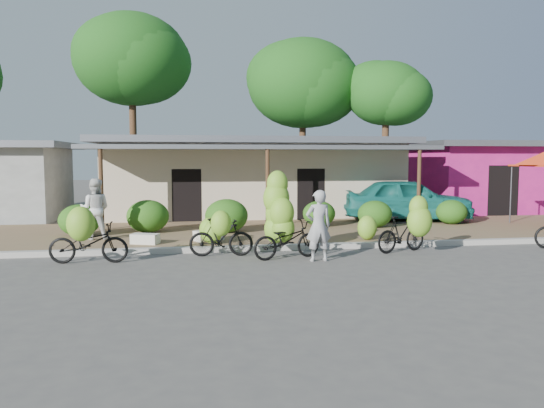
{
  "coord_description": "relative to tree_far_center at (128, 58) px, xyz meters",
  "views": [
    {
      "loc": [
        -2.73,
        -12.17,
        2.54
      ],
      "look_at": [
        -0.36,
        2.84,
        1.2
      ],
      "focal_mm": 35.0,
      "sensor_mm": 36.0,
      "label": 1
    }
  ],
  "objects": [
    {
      "name": "ground",
      "position": [
        5.69,
        -16.11,
        -7.58
      ],
      "size": [
        100.0,
        100.0,
        0.0
      ],
      "primitive_type": "plane",
      "color": "#4E4C49",
      "rests_on": "ground"
    },
    {
      "name": "sack_far",
      "position": [
        1.74,
        -13.18,
        -7.32
      ],
      "size": [
        0.84,
        0.62,
        0.28
      ],
      "primitive_type": "cube",
      "rotation": [
        0.0,
        0.0,
        -0.36
      ],
      "color": "silver",
      "rests_on": "sidewalk"
    },
    {
      "name": "hedge_2",
      "position": [
        4.16,
        -11.28,
        -6.92
      ],
      "size": [
        1.39,
        1.25,
        1.08
      ],
      "primitive_type": "ellipsoid",
      "color": "#265212",
      "rests_on": "sidewalk"
    },
    {
      "name": "shop_main",
      "position": [
        5.69,
        -5.18,
        -5.86
      ],
      "size": [
        13.0,
        8.5,
        3.35
      ],
      "color": "beige",
      "rests_on": "ground"
    },
    {
      "name": "bike_right",
      "position": [
        8.66,
        -15.15,
        -6.9
      ],
      "size": [
        1.69,
        1.39,
        1.56
      ],
      "rotation": [
        0.0,
        0.0,
        1.93
      ],
      "color": "black",
      "rests_on": "ground"
    },
    {
      "name": "loose_banana_c",
      "position": [
        8.14,
        -13.47,
        -7.1
      ],
      "size": [
        0.58,
        0.49,
        0.72
      ],
      "primitive_type": "ellipsoid",
      "color": "#73B02C",
      "rests_on": "sidewalk"
    },
    {
      "name": "tree_near_right",
      "position": [
        13.0,
        -1.5,
        -1.64
      ],
      "size": [
        4.33,
        4.14,
        7.56
      ],
      "color": "#503220",
      "rests_on": "ground"
    },
    {
      "name": "bike_left",
      "position": [
        3.77,
        -14.87,
        -7.02
      ],
      "size": [
        1.67,
        1.15,
        1.25
      ],
      "rotation": [
        0.0,
        0.0,
        1.5
      ],
      "color": "black",
      "rests_on": "ground"
    },
    {
      "name": "sidewalk",
      "position": [
        5.69,
        -11.11,
        -7.52
      ],
      "size": [
        60.0,
        6.0,
        0.12
      ],
      "primitive_type": "cube",
      "color": "olive",
      "rests_on": "ground"
    },
    {
      "name": "tree_center_right",
      "position": [
        9.0,
        0.5,
        -0.93
      ],
      "size": [
        6.09,
        6.04,
        8.96
      ],
      "color": "#503220",
      "rests_on": "ground"
    },
    {
      "name": "hedge_5",
      "position": [
        12.4,
        -10.39,
        -7.02
      ],
      "size": [
        1.13,
        1.02,
        0.88
      ],
      "primitive_type": "ellipsoid",
      "color": "#265212",
      "rests_on": "sidewalk"
    },
    {
      "name": "bystander",
      "position": [
        0.22,
        -12.12,
        -6.56
      ],
      "size": [
        0.93,
        0.76,
        1.8
      ],
      "primitive_type": "imported",
      "rotation": [
        0.0,
        0.0,
        3.05
      ],
      "color": "silver",
      "rests_on": "sidewalk"
    },
    {
      "name": "sack_near",
      "position": [
        3.53,
        -12.86,
        -7.31
      ],
      "size": [
        0.93,
        0.79,
        0.3
      ],
      "primitive_type": "cube",
      "rotation": [
        0.0,
        0.0,
        0.56
      ],
      "color": "silver",
      "rests_on": "sidewalk"
    },
    {
      "name": "loose_banana_a",
      "position": [
        3.53,
        -13.23,
        -7.1
      ],
      "size": [
        0.57,
        0.49,
        0.72
      ],
      "primitive_type": "ellipsoid",
      "color": "#73B02C",
      "rests_on": "sidewalk"
    },
    {
      "name": "loose_banana_b",
      "position": [
        3.61,
        -13.56,
        -7.14
      ],
      "size": [
        0.52,
        0.44,
        0.65
      ],
      "primitive_type": "ellipsoid",
      "color": "#73B02C",
      "rests_on": "sidewalk"
    },
    {
      "name": "curb",
      "position": [
        5.69,
        -14.11,
        -7.51
      ],
      "size": [
        60.0,
        0.25,
        0.15
      ],
      "primitive_type": "cube",
      "color": "#A8A399",
      "rests_on": "ground"
    },
    {
      "name": "vendor",
      "position": [
        6.08,
        -15.78,
        -6.71
      ],
      "size": [
        0.66,
        0.46,
        1.75
      ],
      "primitive_type": "imported",
      "rotation": [
        0.0,
        0.0,
        3.21
      ],
      "color": "#959595",
      "rests_on": "ground"
    },
    {
      "name": "bike_center",
      "position": [
        5.3,
        -15.1,
        -6.7
      ],
      "size": [
        1.93,
        1.41,
        2.2
      ],
      "rotation": [
        0.0,
        0.0,
        1.86
      ],
      "color": "black",
      "rests_on": "ground"
    },
    {
      "name": "hedge_3",
      "position": [
        7.48,
        -10.26,
        -7.01
      ],
      "size": [
        1.15,
        1.03,
        0.9
      ],
      "primitive_type": "ellipsoid",
      "color": "#265212",
      "rests_on": "sidewalk"
    },
    {
      "name": "bike_far_left",
      "position": [
        0.56,
        -15.28,
        -6.99
      ],
      "size": [
        1.9,
        1.3,
        1.43
      ],
      "rotation": [
        0.0,
        0.0,
        1.51
      ],
      "color": "black",
      "rests_on": "ground"
    },
    {
      "name": "hedge_1",
      "position": [
        1.65,
        -10.91,
        -6.93
      ],
      "size": [
        1.35,
        1.22,
        1.06
      ],
      "primitive_type": "ellipsoid",
      "color": "#265212",
      "rests_on": "sidewalk"
    },
    {
      "name": "hedge_4",
      "position": [
        9.33,
        -10.83,
        -7.0
      ],
      "size": [
        1.19,
        1.07,
        0.93
      ],
      "primitive_type": "ellipsoid",
      "color": "#265212",
      "rests_on": "sidewalk"
    },
    {
      "name": "shop_pink",
      "position": [
        16.19,
        -5.12,
        -5.91
      ],
      "size": [
        6.0,
        6.0,
        3.25
      ],
      "color": "#DC2182",
      "rests_on": "ground"
    },
    {
      "name": "hedge_0",
      "position": [
        -0.37,
        -11.39,
        -6.97
      ],
      "size": [
        1.26,
        1.13,
        0.98
      ],
      "primitive_type": "ellipsoid",
      "color": "#265212",
      "rests_on": "sidewalk"
    },
    {
      "name": "teal_van",
      "position": [
        11.23,
        -9.2,
        -6.65
      ],
      "size": [
        5.1,
        2.93,
        1.63
      ],
      "primitive_type": "imported",
      "rotation": [
        0.0,
        0.0,
        1.35
      ],
      "color": "#186C64",
      "rests_on": "sidewalk"
    },
    {
      "name": "tree_far_center",
      "position": [
        0.0,
        0.0,
        0.0
      ],
      "size": [
        5.87,
        5.81,
        9.81
      ],
      "color": "#503220",
      "rests_on": "ground"
    }
  ]
}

